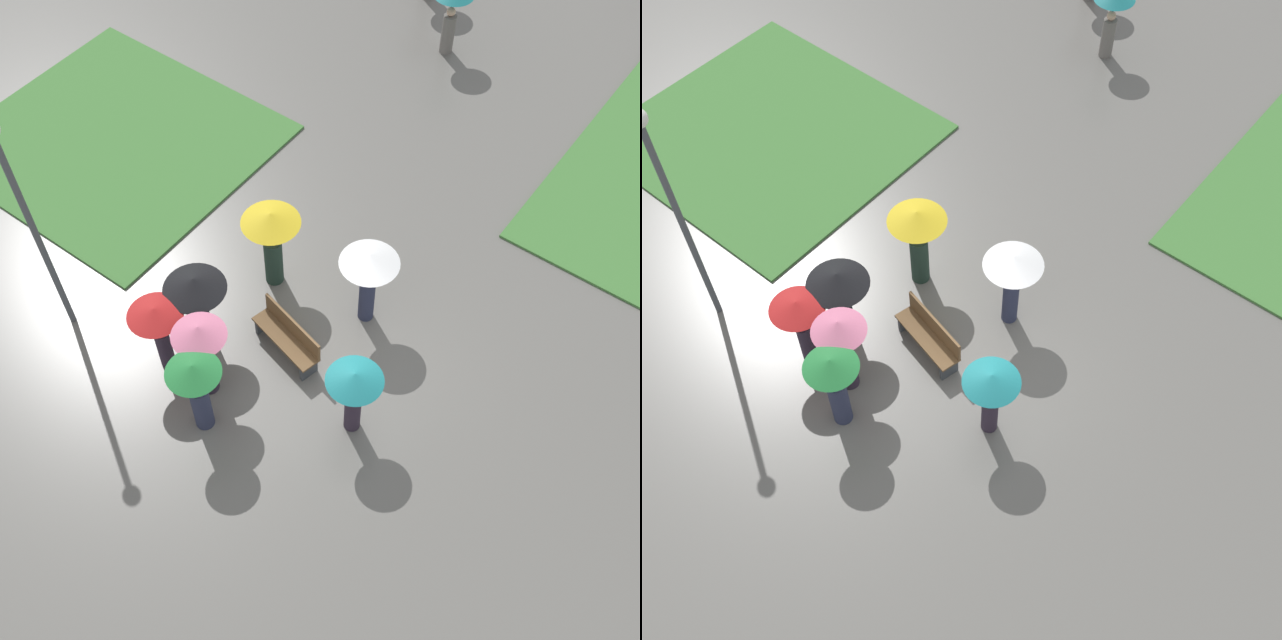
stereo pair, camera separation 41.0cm
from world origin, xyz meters
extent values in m
plane|color=#66635E|center=(0.00, 0.00, 0.00)|extent=(90.00, 90.00, 0.00)
cube|color=#427A38|center=(-7.96, 1.92, 0.03)|extent=(6.45, 6.01, 0.06)
cube|color=brown|center=(-1.20, -0.30, 0.42)|extent=(1.62, 0.78, 0.05)
cube|color=brown|center=(-1.16, -0.12, 0.68)|extent=(1.54, 0.42, 0.45)
cube|color=#383D42|center=(-1.87, -0.14, 0.20)|extent=(0.17, 0.39, 0.40)
cube|color=#383D42|center=(-0.54, -0.46, 0.20)|extent=(0.17, 0.39, 0.40)
cylinder|color=#474C51|center=(-5.05, -2.23, 2.38)|extent=(0.12, 0.12, 4.76)
cylinder|color=#282D47|center=(-0.46, 1.30, 0.56)|extent=(0.43, 0.43, 1.12)
sphere|color=tan|center=(-0.46, 1.30, 1.22)|extent=(0.19, 0.19, 0.19)
cylinder|color=#4C4C4F|center=(-0.46, 1.30, 1.49)|extent=(0.02, 0.02, 0.35)
cone|color=white|center=(-0.46, 1.30, 1.78)|extent=(1.13, 1.13, 0.24)
cylinder|color=#1E3328|center=(-2.48, 0.96, 0.58)|extent=(0.41, 0.41, 1.17)
sphere|color=beige|center=(-2.48, 0.96, 1.27)|extent=(0.21, 0.21, 0.21)
cylinder|color=#4C4C4F|center=(-2.48, 0.96, 1.55)|extent=(0.02, 0.02, 0.35)
cone|color=gold|center=(-2.48, 0.96, 1.85)|extent=(1.16, 1.16, 0.24)
cylinder|color=#282D47|center=(-1.45, -2.38, 0.58)|extent=(0.43, 0.43, 1.16)
sphere|color=beige|center=(-1.45, -2.38, 1.27)|extent=(0.22, 0.22, 0.22)
cylinder|color=#4C4C4F|center=(-1.45, -2.38, 1.56)|extent=(0.02, 0.02, 0.35)
cone|color=#237A38|center=(-1.45, -2.38, 1.84)|extent=(0.96, 0.96, 0.22)
cylinder|color=#2D2333|center=(0.72, -0.84, 0.50)|extent=(0.41, 0.41, 1.00)
sphere|color=tan|center=(0.72, -0.84, 1.11)|extent=(0.22, 0.22, 0.22)
cylinder|color=#4C4C4F|center=(0.72, -0.84, 1.39)|extent=(0.02, 0.02, 0.35)
cone|color=#197075|center=(0.72, -0.84, 1.68)|extent=(1.00, 1.00, 0.22)
cylinder|color=#2D2333|center=(-1.86, -1.77, 0.59)|extent=(0.36, 0.36, 1.18)
sphere|color=tan|center=(-1.86, -1.77, 1.28)|extent=(0.20, 0.20, 0.20)
cylinder|color=#4C4C4F|center=(-1.86, -1.77, 1.56)|extent=(0.02, 0.02, 0.35)
cone|color=pink|center=(-1.86, -1.77, 1.86)|extent=(0.98, 0.98, 0.25)
cylinder|color=black|center=(-2.67, -0.99, 0.52)|extent=(0.46, 0.46, 1.04)
sphere|color=#997051|center=(-2.67, -0.99, 1.14)|extent=(0.21, 0.21, 0.21)
cylinder|color=#4C4C4F|center=(-2.67, -0.99, 1.42)|extent=(0.02, 0.02, 0.35)
cone|color=black|center=(-2.67, -0.99, 1.73)|extent=(1.17, 1.17, 0.27)
cylinder|color=#2D2333|center=(-2.85, -1.83, 0.50)|extent=(0.31, 0.31, 1.00)
sphere|color=beige|center=(-2.85, -1.83, 1.11)|extent=(0.22, 0.22, 0.22)
cylinder|color=#4C4C4F|center=(-2.85, -1.83, 1.40)|extent=(0.02, 0.02, 0.35)
cone|color=red|center=(-2.85, -1.83, 1.67)|extent=(1.01, 1.01, 0.19)
cylinder|color=slate|center=(-3.56, 9.41, 0.52)|extent=(0.42, 0.42, 1.04)
sphere|color=tan|center=(-3.56, 9.41, 1.15)|extent=(0.22, 0.22, 0.22)
cylinder|color=#4C4C4F|center=(-3.56, 9.41, 1.44)|extent=(0.02, 0.02, 0.35)
camera|label=1|loc=(4.28, -6.60, 13.02)|focal=45.00mm
camera|label=2|loc=(4.60, -6.35, 13.02)|focal=45.00mm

